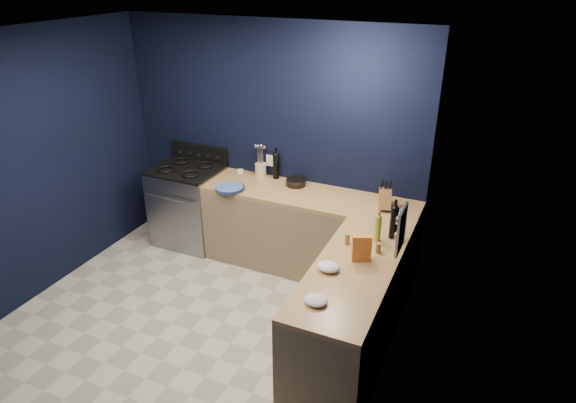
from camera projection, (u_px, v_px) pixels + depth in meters
The scene contains 28 objects.
floor at pixel (191, 331), 4.63m from camera, with size 3.50×3.50×0.02m, color #B8B3A2.
ceiling at pixel (159, 38), 3.49m from camera, with size 3.50×3.50×0.02m, color silver.
wall_back at pixel (271, 141), 5.51m from camera, with size 3.50×0.02×2.60m, color black.
wall_right at pixel (389, 251), 3.42m from camera, with size 0.02×3.50×2.60m, color black.
wall_left at pixel (23, 172), 4.71m from camera, with size 0.02×3.50×2.60m, color black.
cab_back at pixel (308, 234), 5.40m from camera, with size 2.30×0.63×0.86m, color #8A7354.
top_back at pixel (309, 196), 5.21m from camera, with size 2.30×0.63×0.04m, color brown.
cab_right at pixel (350, 315), 4.15m from camera, with size 0.63×1.67×0.86m, color #8A7354.
top_right at pixel (353, 270), 3.95m from camera, with size 0.63×1.67×0.04m, color brown.
gas_range at pixel (189, 206), 5.94m from camera, with size 0.76×0.66×0.92m, color gray.
oven_door at pixel (174, 218), 5.68m from camera, with size 0.59×0.02×0.42m, color black.
cooktop at pixel (186, 170), 5.73m from camera, with size 0.76×0.66×0.03m, color black.
backguard at pixel (200, 153), 5.93m from camera, with size 0.76×0.06×0.20m, color black.
spice_panel at pixel (401, 230), 3.93m from camera, with size 0.02×0.28×0.38m, color gray.
wall_outlet at pixel (270, 161), 5.59m from camera, with size 0.09×0.02×0.13m, color white.
plate_stack at pixel (230, 188), 5.30m from camera, with size 0.30×0.30×0.04m, color #376195.
ramekin at pixel (240, 171), 5.74m from camera, with size 0.08×0.08×0.03m, color white.
utensil_crock at pixel (261, 170), 5.60m from camera, with size 0.13×0.13×0.16m, color beige.
wine_bottle_back at pixel (276, 166), 5.53m from camera, with size 0.07×0.07×0.28m, color black.
lemon_basket at pixel (296, 182), 5.39m from camera, with size 0.21×0.21×0.08m, color black.
knife_block at pixel (385, 199), 4.87m from camera, with size 0.11×0.18×0.20m, color brown.
wine_bottle_right at pixel (394, 223), 4.32m from camera, with size 0.07×0.07×0.29m, color black.
oil_bottle at pixel (378, 229), 4.28m from camera, with size 0.06×0.06×0.24m, color #939D31.
spice_jar_near at pixel (347, 239), 4.27m from camera, with size 0.04×0.04×0.09m, color olive.
spice_jar_far at pixel (378, 248), 4.14m from camera, with size 0.04×0.04×0.09m, color olive.
crouton_bag at pixel (362, 248), 4.01m from camera, with size 0.15×0.07×0.22m, color red.
towel_front at pixel (328, 267), 3.90m from camera, with size 0.18×0.15×0.06m, color white.
towel_end at pixel (316, 300), 3.53m from camera, with size 0.17×0.15×0.05m, color white.
Camera 1 is at (2.32, -2.96, 3.09)m, focal length 30.96 mm.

